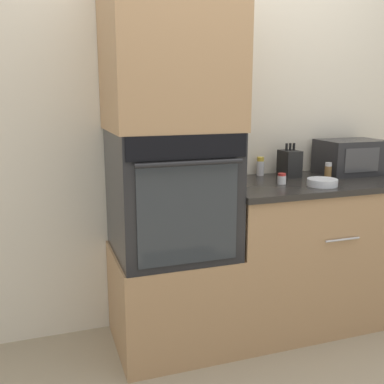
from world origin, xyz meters
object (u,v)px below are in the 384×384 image
Objects in this scene: wall_oven at (171,192)px; condiment_jar_near at (282,179)px; bowl at (322,182)px; condiment_jar_mid at (260,166)px; condiment_jar_far at (328,171)px; microwave at (350,157)px; knife_block at (289,163)px.

condiment_jar_near is at bearing -3.04° from wall_oven.
condiment_jar_mid reaches higher than bowl.
condiment_jar_mid is at bearing 113.30° from bowl.
wall_oven reaches higher than bowl.
condiment_jar_far reaches higher than condiment_jar_near.
wall_oven is at bearing 169.43° from bowl.
microwave is 0.28m from condiment_jar_far.
wall_oven is at bearing -174.39° from microwave.
microwave is 1.92× the size of knife_block.
wall_oven is 0.84m from knife_block.
condiment_jar_mid is 1.15× the size of condiment_jar_far.
wall_oven is 10.75× the size of condiment_jar_near.
wall_oven is 1.66× the size of microwave.
bowl is 1.45× the size of condiment_jar_mid.
condiment_jar_near is 0.29m from condiment_jar_mid.
knife_block is 1.78× the size of condiment_jar_mid.
condiment_jar_mid is 0.42m from condiment_jar_far.
condiment_jar_far is (1.01, 0.01, 0.06)m from wall_oven.
knife_block is 0.32m from bowl.
knife_block is 2.06× the size of condiment_jar_far.
bowl is 0.23m from condiment_jar_near.
condiment_jar_near is at bearing -165.11° from microwave.
condiment_jar_near is (-0.60, -0.16, -0.08)m from microwave.
condiment_jar_near is 0.61× the size of condiment_jar_far.
microwave is 6.47× the size of condiment_jar_near.
microwave is 0.60m from condiment_jar_mid.
knife_block is 3.37× the size of condiment_jar_near.
bowl is at bearing -145.09° from microwave.
condiment_jar_far is at bearing -36.75° from condiment_jar_mid.
bowl is at bearing -84.86° from knife_block.
knife_block is at bearing 49.55° from condiment_jar_near.
wall_oven is 3.19× the size of knife_block.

